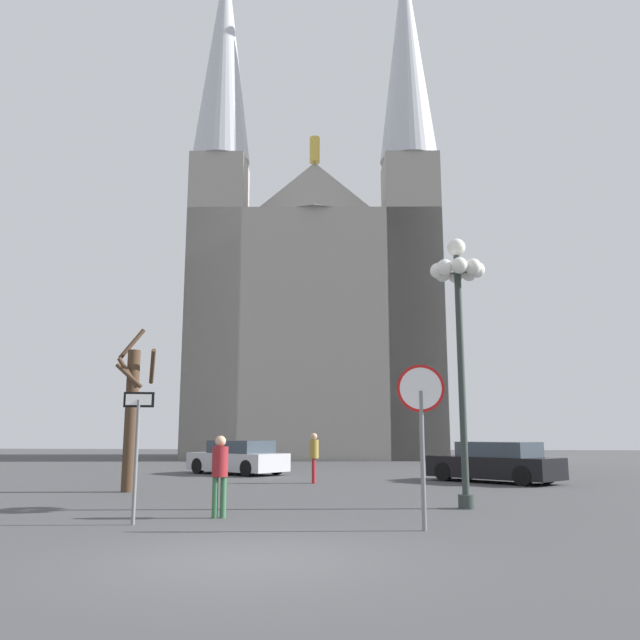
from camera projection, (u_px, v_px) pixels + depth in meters
ground_plane at (244, 560)px, 8.39m from camera, size 120.00×120.00×0.00m
cathedral at (315, 307)px, 46.07m from camera, size 17.92×14.93×37.25m
stop_sign at (421, 412)px, 11.28m from camera, size 0.84×0.08×2.85m
one_way_arrow_sign at (137, 440)px, 11.90m from camera, size 0.55×0.16×2.42m
street_lamp at (459, 302)px, 14.99m from camera, size 1.28×1.28×6.23m
bare_tree at (132, 413)px, 18.60m from camera, size 1.32×1.22×4.80m
parked_car_near_silver at (238, 458)px, 26.32m from camera, size 4.61×3.92×1.37m
parked_car_far_black at (495, 463)px, 21.89m from camera, size 4.52×4.24×1.37m
pedestrian_walking at (314, 453)px, 21.58m from camera, size 0.32×0.32×1.66m
pedestrian_standing at (220, 468)px, 12.75m from camera, size 0.32×0.32×1.60m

